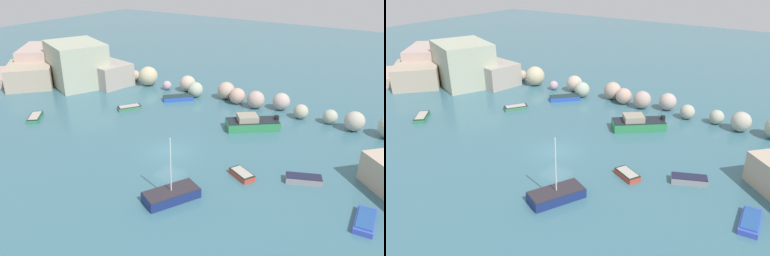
{
  "view_description": "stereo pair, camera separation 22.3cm",
  "coord_description": "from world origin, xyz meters",
  "views": [
    {
      "loc": [
        19.87,
        -25.68,
        16.76
      ],
      "look_at": [
        0.0,
        3.81,
        1.0
      ],
      "focal_mm": 36.01,
      "sensor_mm": 36.0,
      "label": 1
    },
    {
      "loc": [
        20.05,
        -25.55,
        16.76
      ],
      "look_at": [
        0.0,
        3.81,
        1.0
      ],
      "focal_mm": 36.01,
      "sensor_mm": 36.0,
      "label": 2
    }
  ],
  "objects": [
    {
      "name": "moored_boat_8",
      "position": [
        12.39,
        1.69,
        0.29
      ],
      "size": [
        3.07,
        2.16,
        0.59
      ],
      "rotation": [
        0.0,
        0.0,
        3.55
      ],
      "color": "gray",
      "rests_on": "cove_water"
    },
    {
      "name": "moored_boat_2",
      "position": [
        4.91,
        -6.27,
        0.42
      ],
      "size": [
        3.5,
        4.58,
        5.16
      ],
      "rotation": [
        0.0,
        0.0,
        1.12
      ],
      "color": "navy",
      "rests_on": "cove_water"
    },
    {
      "name": "moored_boat_9",
      "position": [
        17.69,
        -1.13,
        0.23
      ],
      "size": [
        1.57,
        3.26,
        0.49
      ],
      "rotation": [
        0.0,
        0.0,
        1.67
      ],
      "color": "#3950C0",
      "rests_on": "cove_water"
    },
    {
      "name": "cliff_headland_left",
      "position": [
        -27.35,
        9.77,
        2.11
      ],
      "size": [
        21.99,
        17.54,
        6.03
      ],
      "color": "#BCA596",
      "rests_on": "ground"
    },
    {
      "name": "moored_boat_5",
      "position": [
        -17.37,
        -2.2,
        0.25
      ],
      "size": [
        2.84,
        2.99,
        0.47
      ],
      "rotation": [
        0.0,
        0.0,
        2.29
      ],
      "color": "#34854B",
      "rests_on": "cove_water"
    },
    {
      "name": "moored_boat_4",
      "position": [
        -7.71,
        12.06,
        0.3
      ],
      "size": [
        3.62,
        3.66,
        0.61
      ],
      "rotation": [
        0.0,
        0.0,
        3.94
      ],
      "color": "blue",
      "rests_on": "cove_water"
    },
    {
      "name": "moored_boat_3",
      "position": [
        -10.66,
        6.1,
        0.23
      ],
      "size": [
        2.45,
        2.93,
        0.44
      ],
      "rotation": [
        0.0,
        0.0,
        4.13
      ],
      "color": "#407F52",
      "rests_on": "cove_water"
    },
    {
      "name": "cove_water",
      "position": [
        0.0,
        0.0,
        0.0
      ],
      "size": [
        160.0,
        160.0,
        0.0
      ],
      "primitive_type": "plane",
      "color": "#3C6C7B",
      "rests_on": "ground"
    },
    {
      "name": "moored_boat_1",
      "position": [
        7.82,
        -0.34,
        0.26
      ],
      "size": [
        2.53,
        2.02,
        0.49
      ],
      "rotation": [
        0.0,
        0.0,
        2.67
      ],
      "color": "#C4412F",
      "rests_on": "cove_water"
    },
    {
      "name": "moored_boat_6",
      "position": [
        4.1,
        9.1,
        0.62
      ],
      "size": [
        5.68,
        5.22,
        1.59
      ],
      "rotation": [
        0.0,
        0.0,
        3.83
      ],
      "color": "#328C51",
      "rests_on": "cove_water"
    },
    {
      "name": "rock_breakwater",
      "position": [
        -1.06,
        15.17,
        1.08
      ],
      "size": [
        38.51,
        3.86,
        2.69
      ],
      "color": "#C6A19F",
      "rests_on": "ground"
    },
    {
      "name": "moored_boat_0",
      "position": [
        -19.14,
        11.66,
        0.29
      ],
      "size": [
        4.15,
        3.84,
        0.6
      ],
      "rotation": [
        0.0,
        0.0,
        5.58
      ],
      "color": "#375EBE",
      "rests_on": "cove_water"
    }
  ]
}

